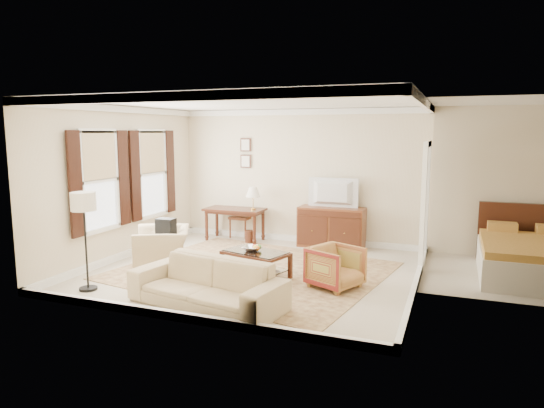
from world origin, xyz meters
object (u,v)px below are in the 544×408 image
Objects in this scene: tv at (332,183)px; club_armchair at (162,241)px; striped_armchair at (335,265)px; sideboard at (332,227)px; writing_desk at (235,213)px; sofa at (207,276)px; coffee_table at (256,257)px.

tv reaches higher than club_armchair.
sideboard is at bearing 40.25° from striped_armchair.
writing_desk is 0.59× the size of sofa.
sofa is (-0.76, -4.05, -0.92)m from tv.
club_armchair reaches higher than coffee_table.
writing_desk is 1.10× the size of coffee_table.
club_armchair is at bearing 113.56° from striped_armchair.
sideboard reaches higher than writing_desk.
striped_armchair is at bearing -40.75° from writing_desk.
tv is 3.65m from club_armchair.
sofa is at bearing -70.08° from writing_desk.
tv is 0.94× the size of club_armchair.
tv is at bearing 106.49° from club_armchair.
sideboard is at bearing 106.71° from club_armchair.
writing_desk is at bearing -176.46° from sideboard.
coffee_table is at bearing 96.72° from sofa.
sideboard is (2.18, 0.14, -0.19)m from writing_desk.
club_armchair is 2.29m from sofa.
writing_desk is 3.84m from striped_armchair.
tv is 2.89m from striped_armchair.
coffee_table is at bearing -104.16° from sideboard.
writing_desk is 0.96× the size of sideboard.
striped_armchair is at bearing -74.72° from sideboard.
sideboard is 1.29× the size of club_armchair.
sideboard is 1.37× the size of tv.
sofa is (1.43, -3.93, -0.17)m from writing_desk.
tv is at bearing 90.25° from sofa.
striped_armchair is at bearing 59.41° from club_armchair.
striped_armchair is 0.32× the size of sofa.
coffee_table is at bearing 112.30° from striped_armchair.
sideboard reaches higher than coffee_table.
striped_armchair is 3.20m from club_armchair.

